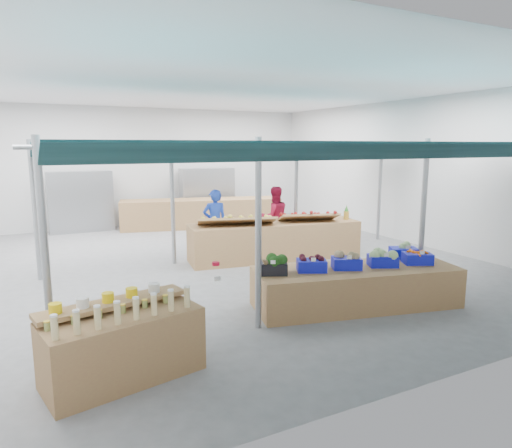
# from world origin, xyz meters

# --- Properties ---
(floor) EXTENTS (13.00, 13.00, 0.00)m
(floor) POSITION_xyz_m (0.00, 0.00, 0.00)
(floor) COLOR slate
(floor) RESTS_ON ground
(hall) EXTENTS (13.00, 13.00, 13.00)m
(hall) POSITION_xyz_m (0.00, 1.44, 2.65)
(hall) COLOR silver
(hall) RESTS_ON ground
(pole_grid) EXTENTS (10.00, 4.60, 3.00)m
(pole_grid) POSITION_xyz_m (0.75, -1.75, 1.81)
(pole_grid) COLOR gray
(pole_grid) RESTS_ON floor
(awnings) EXTENTS (9.50, 7.08, 0.30)m
(awnings) POSITION_xyz_m (0.75, -1.75, 2.78)
(awnings) COLOR black
(awnings) RESTS_ON pole_grid
(back_shelving_left) EXTENTS (2.00, 0.50, 2.00)m
(back_shelving_left) POSITION_xyz_m (-2.50, 6.00, 1.00)
(back_shelving_left) COLOR #B23F33
(back_shelving_left) RESTS_ON floor
(back_shelving_right) EXTENTS (2.00, 0.50, 2.00)m
(back_shelving_right) POSITION_xyz_m (2.00, 6.00, 1.00)
(back_shelving_right) COLOR #B23F33
(back_shelving_right) RESTS_ON floor
(bottle_shelf) EXTENTS (2.01, 1.44, 1.11)m
(bottle_shelf) POSITION_xyz_m (-3.23, -4.63, 0.45)
(bottle_shelf) COLOR olive
(bottle_shelf) RESTS_ON floor
(veg_counter) EXTENTS (3.84, 2.01, 0.71)m
(veg_counter) POSITION_xyz_m (1.03, -3.91, 0.36)
(veg_counter) COLOR olive
(veg_counter) RESTS_ON floor
(fruit_counter) EXTENTS (4.47, 1.68, 0.93)m
(fruit_counter) POSITION_xyz_m (1.44, -0.21, 0.47)
(fruit_counter) COLOR olive
(fruit_counter) RESTS_ON floor
(far_counter) EXTENTS (5.66, 2.44, 1.00)m
(far_counter) POSITION_xyz_m (1.38, 4.98, 0.50)
(far_counter) COLOR olive
(far_counter) RESTS_ON floor
(crate_stack) EXTENTS (0.62, 0.50, 0.66)m
(crate_stack) POSITION_xyz_m (2.68, -3.27, 0.33)
(crate_stack) COLOR #1117BD
(crate_stack) RESTS_ON floor
(vendor_left) EXTENTS (0.69, 0.51, 1.74)m
(vendor_left) POSITION_xyz_m (0.24, 0.89, 0.87)
(vendor_left) COLOR #1A39AC
(vendor_left) RESTS_ON floor
(vendor_right) EXTENTS (0.94, 0.78, 1.74)m
(vendor_right) POSITION_xyz_m (2.04, 0.89, 0.87)
(vendor_right) COLOR maroon
(vendor_right) RESTS_ON floor
(crate_broccoli) EXTENTS (0.60, 0.53, 0.35)m
(crate_broccoli) POSITION_xyz_m (-0.50, -3.56, 0.87)
(crate_broccoli) COLOR black
(crate_broccoli) RESTS_ON veg_counter
(crate_beets) EXTENTS (0.60, 0.53, 0.29)m
(crate_beets) POSITION_xyz_m (0.19, -3.72, 0.84)
(crate_beets) COLOR #1117BD
(crate_beets) RESTS_ON veg_counter
(crate_celeriac) EXTENTS (0.60, 0.53, 0.31)m
(crate_celeriac) POSITION_xyz_m (0.83, -3.87, 0.86)
(crate_celeriac) COLOR #1117BD
(crate_celeriac) RESTS_ON veg_counter
(crate_cabbage) EXTENTS (0.60, 0.53, 0.35)m
(crate_cabbage) POSITION_xyz_m (1.52, -4.03, 0.87)
(crate_cabbage) COLOR #1117BD
(crate_cabbage) RESTS_ON veg_counter
(crate_carrots) EXTENTS (0.60, 0.53, 0.29)m
(crate_carrots) POSITION_xyz_m (2.22, -4.19, 0.82)
(crate_carrots) COLOR #1117BD
(crate_carrots) RESTS_ON veg_counter
(sparrow) EXTENTS (0.12, 0.09, 0.11)m
(sparrow) POSITION_xyz_m (-0.69, -3.65, 0.96)
(sparrow) COLOR brown
(sparrow) RESTS_ON crate_broccoli
(pole_ribbon) EXTENTS (0.12, 0.12, 0.28)m
(pole_ribbon) POSITION_xyz_m (-1.66, -3.88, 1.08)
(pole_ribbon) COLOR red
(pole_ribbon) RESTS_ON pole_grid
(apple_heap_yellow) EXTENTS (2.02, 1.23, 0.27)m
(apple_heap_yellow) POSITION_xyz_m (0.40, -0.16, 1.10)
(apple_heap_yellow) COLOR #997247
(apple_heap_yellow) RESTS_ON fruit_counter
(apple_heap_red) EXTENTS (1.64, 1.11, 0.27)m
(apple_heap_red) POSITION_xyz_m (2.30, -0.45, 1.10)
(apple_heap_red) COLOR #997247
(apple_heap_red) RESTS_ON fruit_counter
(pineapple) EXTENTS (0.14, 0.14, 0.39)m
(pineapple) POSITION_xyz_m (3.38, -0.61, 1.12)
(pineapple) COLOR #8C6019
(pineapple) RESTS_ON fruit_counter
(crate_extra) EXTENTS (0.60, 0.54, 0.32)m
(crate_extra) POSITION_xyz_m (2.32, -3.74, 0.86)
(crate_extra) COLOR #1117BD
(crate_extra) RESTS_ON veg_counter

